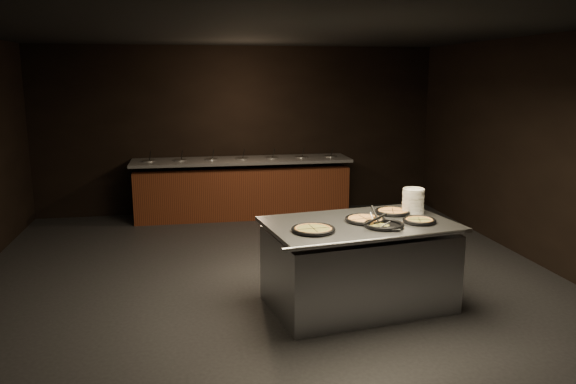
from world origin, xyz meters
The scene contains 11 objects.
room centered at (0.00, 0.00, 1.45)m, with size 7.02×8.02×2.92m.
salad_bar centered at (0.00, 3.56, 0.44)m, with size 3.70×0.83×1.18m.
serving_counter centered at (0.81, -0.51, 0.43)m, with size 2.06×1.50×0.91m.
plate_stack centered at (1.51, -0.22, 1.04)m, with size 0.24×0.24×0.27m, color white.
pan_veggie_whole centered at (0.26, -0.76, 0.93)m, with size 0.43×0.43×0.04m.
pan_cheese_whole centered at (0.88, -0.48, 0.93)m, with size 0.42×0.42×0.04m.
pan_cheese_slices_a centered at (1.28, -0.20, 0.93)m, with size 0.39×0.39×0.04m.
pan_cheese_slices_b centered at (1.00, -0.71, 0.93)m, with size 0.40×0.40×0.04m.
pan_veggie_slices centered at (1.41, -0.62, 0.93)m, with size 0.34×0.34×0.04m.
server_left centered at (0.93, -0.58, 0.99)m, with size 0.10×0.36×0.17m.
server_right centered at (0.91, -0.84, 0.99)m, with size 0.36×0.15×0.17m.
Camera 1 is at (-0.92, -5.88, 2.39)m, focal length 35.00 mm.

